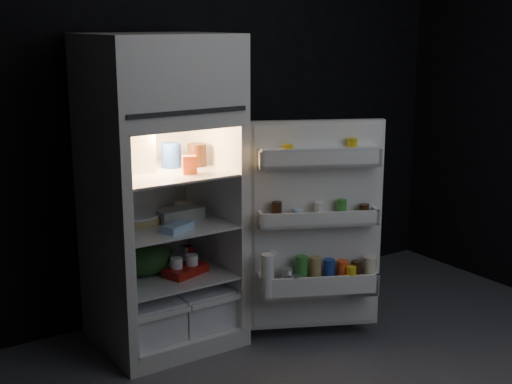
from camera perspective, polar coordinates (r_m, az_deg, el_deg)
wall_back at (r=4.53m, az=-5.27°, el=7.24°), size 4.00×0.00×2.70m
refrigerator at (r=4.07m, az=-7.79°, el=0.81°), size 0.76×0.71×1.78m
fridge_door at (r=4.07m, az=4.90°, el=-3.11°), size 0.73×0.49×1.22m
milk_jug at (r=4.01m, az=-9.37°, el=3.33°), size 0.18×0.18×0.24m
mayo_jar at (r=4.10m, az=-6.80°, el=2.94°), size 0.12×0.12×0.14m
jam_jar at (r=4.13m, az=-4.74°, el=2.98°), size 0.11×0.11×0.13m
amber_bottle at (r=3.99m, az=-11.85°, el=3.02°), size 0.09×0.09×0.22m
small_carton at (r=3.92m, az=-5.34°, el=2.18°), size 0.09×0.08×0.10m
egg_carton at (r=4.12m, az=-6.04°, el=-1.80°), size 0.27×0.11×0.07m
pie at (r=4.13m, az=-9.68°, el=-2.08°), size 0.42×0.42×0.04m
flat_package at (r=3.92m, az=-6.28°, el=-2.81°), size 0.20×0.15×0.04m
wrapped_pkg at (r=4.32m, az=-5.65°, el=-1.17°), size 0.13×0.11×0.05m
produce_bag at (r=4.13m, az=-8.96°, el=-5.28°), size 0.32×0.27×0.20m
yogurt_tray at (r=4.13m, az=-5.63°, el=-6.24°), size 0.28×0.21×0.05m
small_can_red at (r=4.36m, az=-5.38°, el=-4.88°), size 0.08×0.08×0.09m
small_can_silver at (r=4.36m, az=-5.73°, el=-4.87°), size 0.09×0.09×0.09m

